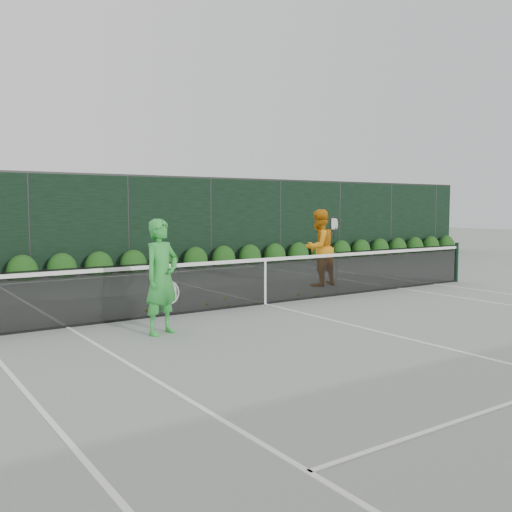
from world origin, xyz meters
TOP-DOWN VIEW (x-y plane):
  - ground at (0.00, 0.00)m, footprint 80.00×80.00m
  - tennis_net at (-0.02, 0.00)m, footprint 12.90×0.10m
  - player_woman at (-2.98, -1.34)m, footprint 0.79×0.66m
  - player_man at (2.76, 1.49)m, footprint 1.07×0.89m
  - court_lines at (0.00, 0.00)m, footprint 11.03×23.83m
  - windscreen_fence at (0.00, -2.71)m, footprint 32.00×21.07m
  - hedge_row at (-0.00, 7.15)m, footprint 31.66×0.65m
  - tennis_balls at (-0.28, 0.43)m, footprint 4.08×1.02m

SIDE VIEW (x-z plane):
  - ground at x=0.00m, z-range 0.00..0.00m
  - court_lines at x=0.00m, z-range 0.00..0.01m
  - tennis_balls at x=-0.28m, z-range 0.00..0.07m
  - hedge_row at x=0.00m, z-range -0.23..0.70m
  - tennis_net at x=-0.02m, z-range 0.00..1.07m
  - player_woman at x=-2.98m, z-range 0.00..1.86m
  - player_man at x=2.76m, z-range 0.00..1.98m
  - windscreen_fence at x=0.00m, z-range -0.02..3.04m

